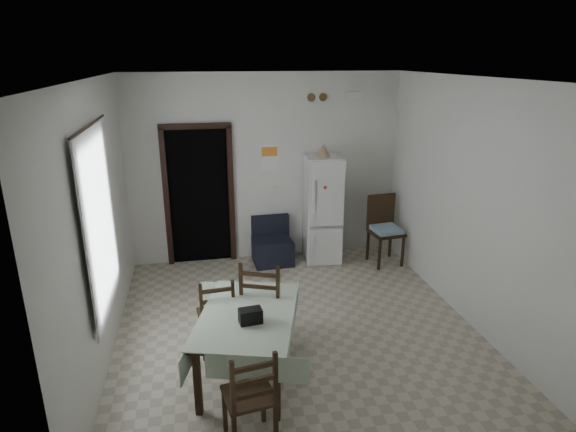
{
  "coord_description": "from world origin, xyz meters",
  "views": [
    {
      "loc": [
        -1.07,
        -4.98,
        3.12
      ],
      "look_at": [
        0.0,
        0.5,
        1.25
      ],
      "focal_mm": 30.0,
      "sensor_mm": 36.0,
      "label": 1
    }
  ],
  "objects_px": {
    "fridge": "(322,209)",
    "dining_chair_far_left": "(216,313)",
    "dining_chair_far_right": "(264,302)",
    "corner_chair": "(386,231)",
    "dining_chair_near_head": "(249,394)",
    "dining_table": "(248,345)",
    "navy_seat": "(273,241)"
  },
  "relations": [
    {
      "from": "corner_chair",
      "to": "dining_chair_near_head",
      "type": "relative_size",
      "value": 1.14
    },
    {
      "from": "fridge",
      "to": "dining_table",
      "type": "distance_m",
      "value": 3.17
    },
    {
      "from": "fridge",
      "to": "navy_seat",
      "type": "xyz_separation_m",
      "value": [
        -0.79,
        0.0,
        -0.48
      ]
    },
    {
      "from": "corner_chair",
      "to": "dining_table",
      "type": "xyz_separation_m",
      "value": [
        -2.43,
        -2.4,
        -0.18
      ]
    },
    {
      "from": "navy_seat",
      "to": "dining_chair_near_head",
      "type": "height_order",
      "value": "dining_chair_near_head"
    },
    {
      "from": "dining_chair_far_right",
      "to": "fridge",
      "type": "bearing_deg",
      "value": -97.93
    },
    {
      "from": "dining_table",
      "to": "dining_chair_far_left",
      "type": "distance_m",
      "value": 0.61
    },
    {
      "from": "corner_chair",
      "to": "dining_table",
      "type": "distance_m",
      "value": 3.42
    },
    {
      "from": "navy_seat",
      "to": "dining_table",
      "type": "distance_m",
      "value": 2.84
    },
    {
      "from": "dining_table",
      "to": "dining_chair_near_head",
      "type": "bearing_deg",
      "value": -79.58
    },
    {
      "from": "corner_chair",
      "to": "dining_chair_near_head",
      "type": "distance_m",
      "value": 4.13
    },
    {
      "from": "corner_chair",
      "to": "dining_chair_near_head",
      "type": "xyz_separation_m",
      "value": [
        -2.52,
        -3.27,
        -0.06
      ]
    },
    {
      "from": "dining_table",
      "to": "dining_chair_near_head",
      "type": "height_order",
      "value": "dining_chair_near_head"
    },
    {
      "from": "dining_chair_far_left",
      "to": "dining_chair_far_right",
      "type": "bearing_deg",
      "value": 173.7
    },
    {
      "from": "fridge",
      "to": "corner_chair",
      "type": "relative_size",
      "value": 1.57
    },
    {
      "from": "fridge",
      "to": "dining_chair_far_left",
      "type": "height_order",
      "value": "fridge"
    },
    {
      "from": "dining_table",
      "to": "corner_chair",
      "type": "bearing_deg",
      "value": 61.2
    },
    {
      "from": "corner_chair",
      "to": "dining_chair_far_right",
      "type": "bearing_deg",
      "value": -145.52
    },
    {
      "from": "fridge",
      "to": "dining_chair_far_right",
      "type": "distance_m",
      "value": 2.58
    },
    {
      "from": "fridge",
      "to": "corner_chair",
      "type": "bearing_deg",
      "value": -16.03
    },
    {
      "from": "fridge",
      "to": "navy_seat",
      "type": "distance_m",
      "value": 0.93
    },
    {
      "from": "dining_chair_far_right",
      "to": "dining_chair_far_left",
      "type": "bearing_deg",
      "value": 20.46
    },
    {
      "from": "fridge",
      "to": "dining_chair_far_left",
      "type": "relative_size",
      "value": 1.86
    },
    {
      "from": "navy_seat",
      "to": "dining_table",
      "type": "height_order",
      "value": "navy_seat"
    },
    {
      "from": "dining_table",
      "to": "dining_chair_near_head",
      "type": "distance_m",
      "value": 0.88
    },
    {
      "from": "fridge",
      "to": "corner_chair",
      "type": "distance_m",
      "value": 1.05
    },
    {
      "from": "dining_table",
      "to": "dining_chair_far_right",
      "type": "relative_size",
      "value": 1.28
    },
    {
      "from": "corner_chair",
      "to": "dining_table",
      "type": "height_order",
      "value": "corner_chair"
    },
    {
      "from": "navy_seat",
      "to": "dining_chair_near_head",
      "type": "xyz_separation_m",
      "value": [
        -0.79,
        -3.62,
        0.11
      ]
    },
    {
      "from": "dining_table",
      "to": "dining_chair_far_right",
      "type": "distance_m",
      "value": 0.6
    },
    {
      "from": "dining_chair_far_right",
      "to": "dining_chair_near_head",
      "type": "height_order",
      "value": "dining_chair_far_right"
    },
    {
      "from": "corner_chair",
      "to": "dining_chair_near_head",
      "type": "bearing_deg",
      "value": -133.79
    }
  ]
}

